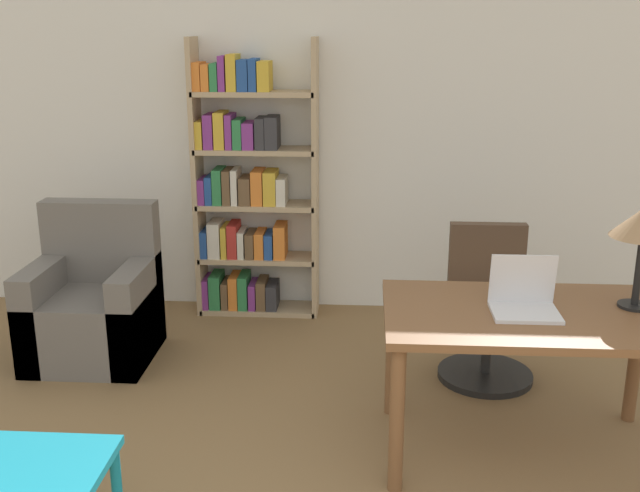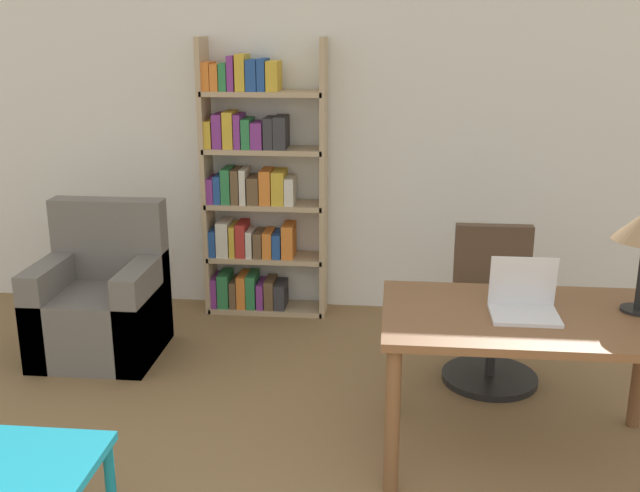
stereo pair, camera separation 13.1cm
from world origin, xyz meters
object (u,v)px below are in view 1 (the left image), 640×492
desk (531,332)px  armchair (94,309)px  bookshelf (246,191)px  laptop (524,300)px  side_table_blue (25,485)px  office_chair (487,312)px

desk → armchair: size_ratio=1.44×
armchair → bookshelf: bookshelf is taller
laptop → armchair: (-2.51, 1.00, -0.49)m
side_table_blue → armchair: armchair is taller
side_table_blue → office_chair: bearing=43.8°
laptop → office_chair: (-0.02, 0.90, -0.41)m
office_chair → armchair: (-2.49, 0.11, -0.08)m
desk → bookshelf: bookshelf is taller
office_chair → side_table_blue: bearing=-136.2°
desk → laptop: 0.17m
desk → side_table_blue: size_ratio=2.33×
office_chair → bookshelf: (-1.62, 0.98, 0.52)m
laptop → side_table_blue: laptop is taller
armchair → office_chair: bearing=-2.5°
laptop → bookshelf: (-1.64, 1.87, 0.10)m
side_table_blue → bookshelf: bearing=82.3°
desk → office_chair: office_chair is taller
laptop → armchair: size_ratio=0.32×
laptop → side_table_blue: (-2.03, -1.04, -0.41)m
office_chair → bookshelf: size_ratio=0.46×
side_table_blue → armchair: (-0.48, 2.04, -0.09)m
armchair → bookshelf: 1.37m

